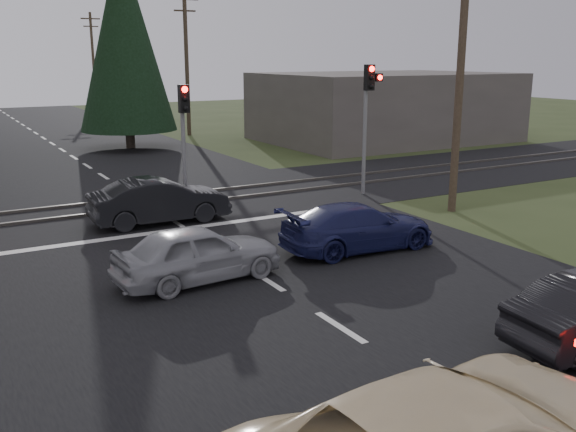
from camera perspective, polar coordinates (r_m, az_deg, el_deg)
ground at (r=12.35m, az=4.67°, el=-9.86°), size 120.00×120.00×0.00m
road at (r=20.94m, az=-10.83°, el=0.01°), size 14.00×100.00×0.01m
rail_corridor at (r=22.80m, az=-12.47°, el=1.07°), size 120.00×8.00×0.01m
stop_line at (r=19.30m, az=-9.09°, el=-1.10°), size 13.00×0.35×0.00m
rail_near at (r=22.04m, az=-11.85°, el=0.78°), size 120.00×0.12×0.10m
rail_far at (r=23.54m, az=-13.06°, el=1.56°), size 120.00×0.12×0.10m
traffic_signal_right at (r=23.46m, az=7.18°, el=9.83°), size 0.68×0.48×4.70m
traffic_signal_center at (r=21.42m, az=-9.22°, el=8.00°), size 0.32×0.48×4.10m
utility_pole_near at (r=21.37m, az=15.11°, el=12.86°), size 1.80×0.26×9.00m
utility_pole_mid at (r=42.04m, az=-9.00°, el=13.52°), size 1.80×0.26×9.00m
utility_pole_far at (r=66.01m, az=-16.94°, el=13.24°), size 1.80×0.26×9.00m
conifer_tree at (r=36.68m, az=-14.35°, el=15.19°), size 5.20×5.20×11.00m
building_right at (r=39.81m, az=8.52°, el=9.59°), size 14.00×10.00×4.00m
silver_car at (r=14.67m, az=-8.02°, el=-3.32°), size 3.95×1.85×1.31m
blue_sedan at (r=16.98m, az=6.26°, el=-0.98°), size 4.33×1.92×1.23m
dark_car_far at (r=19.97m, az=-11.34°, el=1.32°), size 4.22×1.56×1.38m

